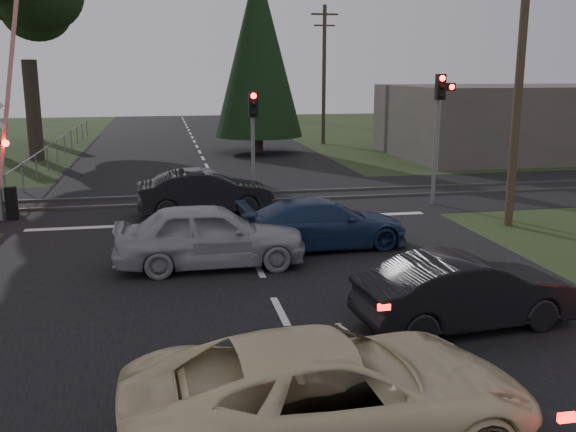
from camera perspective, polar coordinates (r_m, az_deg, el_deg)
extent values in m
plane|color=#263217|center=(13.23, -0.71, -8.48)|extent=(120.00, 120.00, 0.00)
cube|color=black|center=(22.75, -5.28, 0.55)|extent=(14.00, 100.00, 0.01)
cube|color=black|center=(24.70, -5.76, 1.51)|extent=(120.00, 8.00, 0.01)
cube|color=silver|center=(21.00, -4.77, -0.45)|extent=(13.00, 0.35, 0.00)
cube|color=#59544C|center=(23.91, -5.58, 1.25)|extent=(120.00, 0.12, 0.10)
cube|color=#59544C|center=(25.48, -5.94, 1.95)|extent=(120.00, 0.12, 0.10)
sphere|color=#FF0C07|center=(22.44, -23.81, 5.94)|extent=(0.22, 0.22, 0.22)
cube|color=black|center=(22.88, -23.36, 1.01)|extent=(0.35, 0.25, 1.10)
cube|color=red|center=(22.45, -23.64, 9.68)|extent=(1.16, 0.10, 5.93)
cylinder|color=slate|center=(23.98, 12.93, 5.50)|extent=(0.14, 0.14, 3.80)
cube|color=black|center=(23.65, 13.40, 11.10)|extent=(0.32, 0.24, 0.90)
sphere|color=#FF0C07|center=(23.53, 13.57, 11.82)|extent=(0.20, 0.20, 0.20)
sphere|color=black|center=(23.53, 13.53, 11.09)|extent=(0.18, 0.18, 0.18)
sphere|color=black|center=(23.54, 13.49, 10.36)|extent=(0.18, 0.18, 0.18)
cube|color=black|center=(23.81, 14.25, 11.06)|extent=(0.28, 0.22, 0.28)
sphere|color=#FF0C07|center=(23.70, 14.37, 11.05)|extent=(0.18, 0.18, 0.18)
cylinder|color=slate|center=(23.38, -3.12, 4.88)|extent=(0.14, 0.14, 3.20)
cube|color=black|center=(23.01, -3.12, 9.89)|extent=(0.32, 0.24, 0.90)
sphere|color=#FF0C07|center=(22.87, -3.08, 10.62)|extent=(0.20, 0.20, 0.20)
sphere|color=black|center=(22.88, -3.07, 9.87)|extent=(0.18, 0.18, 0.18)
sphere|color=black|center=(22.90, -3.06, 9.12)|extent=(0.18, 0.18, 0.18)
cylinder|color=#4C3D2D|center=(21.07, 19.86, 11.22)|extent=(0.26, 0.26, 9.00)
cylinder|color=#4C3D2D|center=(43.48, 3.22, 12.34)|extent=(0.26, 0.26, 9.00)
cube|color=#4C3D2D|center=(43.63, 3.28, 17.47)|extent=(1.80, 0.12, 0.12)
cube|color=#4C3D2D|center=(43.57, 3.27, 16.55)|extent=(1.40, 0.10, 0.10)
cylinder|color=#4C3D2D|center=(67.98, -2.11, 12.49)|extent=(0.26, 0.26, 9.00)
cube|color=#4C3D2D|center=(68.08, -2.14, 15.78)|extent=(1.80, 0.12, 0.12)
cube|color=#4C3D2D|center=(68.05, -2.13, 15.19)|extent=(1.40, 0.10, 0.10)
cylinder|color=#473D33|center=(37.80, -21.71, 8.69)|extent=(0.80, 0.80, 5.40)
cylinder|color=#473D33|center=(48.97, -21.76, 9.41)|extent=(0.80, 0.80, 5.40)
cylinder|color=#473D33|center=(38.75, -2.61, 7.12)|extent=(0.50, 0.50, 2.00)
cone|color=black|center=(38.58, -2.68, 14.53)|extent=(5.20, 5.20, 10.00)
cube|color=#59514C|center=(39.77, 19.66, 7.99)|extent=(14.00, 10.00, 4.00)
imported|color=beige|center=(8.57, 3.93, -15.44)|extent=(5.48, 2.73, 1.49)
imported|color=black|center=(12.72, 15.56, -6.49)|extent=(4.39, 1.92, 1.40)
imported|color=#9EA0A5|center=(16.06, -6.92, -1.71)|extent=(4.73, 1.91, 1.61)
imported|color=navy|center=(17.71, 3.16, -0.69)|extent=(4.81, 2.23, 1.36)
imported|color=black|center=(22.03, -7.33, 2.08)|extent=(4.66, 1.86, 1.51)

